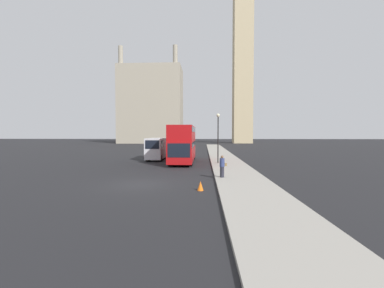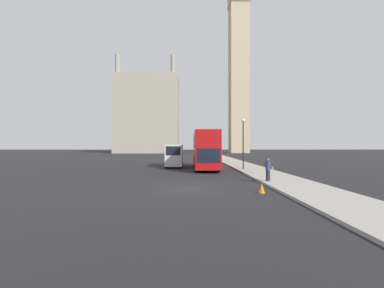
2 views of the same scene
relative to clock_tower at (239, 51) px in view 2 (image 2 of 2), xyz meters
name	(u,v)px [view 2 (image 2 of 2)]	position (x,y,z in m)	size (l,w,h in m)	color
ground_plane	(190,188)	(-17.83, -75.60, -36.60)	(300.00, 300.00, 0.00)	black
sidewalk_strip	(299,187)	(-11.00, -75.60, -36.52)	(3.67, 120.00, 0.15)	#9E998E
clock_tower	(239,51)	(0.00, 0.00, 0.00)	(7.03, 7.20, 71.51)	tan
building_block_distant	(148,115)	(-32.49, -0.20, -23.05)	(21.78, 13.01, 32.90)	#9E937F
red_double_decker_bus	(205,148)	(-16.04, -62.54, -34.26)	(2.52, 10.22, 4.17)	#A80F11
white_van	(174,155)	(-19.64, -59.95, -35.13)	(1.97, 5.41, 2.75)	silver
pedestrian	(268,170)	(-12.32, -73.55, -35.66)	(0.51, 0.35, 1.58)	#23232D
street_lamp	(243,136)	(-12.12, -64.35, -32.91)	(0.36, 0.36, 5.32)	black
parked_sedan	(173,154)	(-21.16, -37.09, -35.86)	(1.74, 4.56, 1.65)	#99999E
traffic_cone	(262,188)	(-13.84, -77.30, -36.32)	(0.36, 0.36, 0.55)	orange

